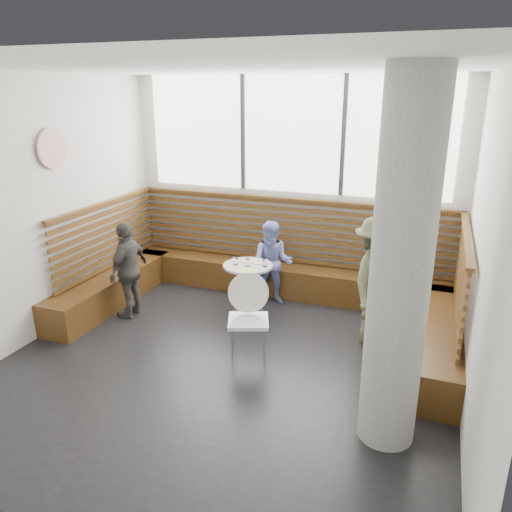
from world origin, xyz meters
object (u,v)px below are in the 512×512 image
(cafe_table, at_px, (248,278))
(child_back, at_px, (272,263))
(adult_man, at_px, (377,281))
(concrete_column, at_px, (401,270))
(cafe_chair, at_px, (251,310))
(child_left, at_px, (129,270))

(cafe_table, bearing_deg, child_back, 63.14)
(adult_man, bearing_deg, child_back, 75.26)
(concrete_column, xyz_separation_m, cafe_chair, (-1.65, 0.90, -1.02))
(child_back, relative_size, child_left, 0.92)
(concrete_column, distance_m, cafe_chair, 2.14)
(concrete_column, height_order, adult_man, concrete_column)
(child_back, bearing_deg, cafe_chair, -88.91)
(concrete_column, height_order, child_left, concrete_column)
(concrete_column, bearing_deg, cafe_chair, 151.51)
(concrete_column, bearing_deg, child_left, 159.10)
(adult_man, xyz_separation_m, child_left, (-3.25, -0.40, -0.14))
(cafe_table, bearing_deg, cafe_chair, -67.31)
(cafe_chair, bearing_deg, cafe_table, 92.17)
(concrete_column, height_order, child_back, concrete_column)
(cafe_table, relative_size, child_left, 0.53)
(cafe_table, relative_size, child_back, 0.57)
(adult_man, height_order, child_left, adult_man)
(cafe_chair, distance_m, child_left, 2.02)
(adult_man, relative_size, child_left, 1.20)
(cafe_chair, bearing_deg, concrete_column, -49.02)
(cafe_chair, relative_size, child_back, 0.81)
(cafe_table, height_order, cafe_chair, cafe_chair)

